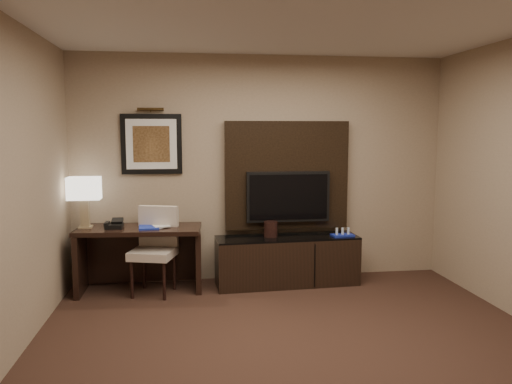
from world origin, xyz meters
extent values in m
cube|color=#301C15|center=(0.00, 0.00, -0.01)|extent=(4.50, 5.00, 0.01)
cube|color=silver|center=(0.00, 0.00, 2.70)|extent=(4.50, 5.00, 0.01)
cube|color=gray|center=(0.00, 2.50, 1.35)|extent=(4.50, 0.01, 2.70)
cube|color=black|center=(-1.44, 2.15, 0.36)|extent=(1.40, 0.68, 0.73)
cube|color=black|center=(0.26, 2.15, 0.29)|extent=(1.69, 0.55, 0.57)
cube|color=black|center=(0.30, 2.44, 1.27)|extent=(1.50, 0.12, 1.30)
cube|color=black|center=(0.30, 2.34, 1.02)|extent=(1.00, 0.08, 0.60)
cube|color=black|center=(-1.30, 2.48, 1.65)|extent=(0.70, 0.04, 0.70)
cylinder|color=#3D2B13|center=(-1.30, 2.44, 2.05)|extent=(0.04, 0.04, 0.30)
cube|color=#182CA1|center=(-1.33, 2.11, 0.74)|extent=(0.24, 0.31, 0.02)
imported|color=tan|center=(-1.28, 2.11, 0.85)|extent=(0.18, 0.08, 0.24)
cylinder|color=silver|center=(-1.03, 2.21, 0.82)|extent=(0.06, 0.06, 0.18)
cylinder|color=black|center=(0.06, 2.17, 0.66)|extent=(0.19, 0.19, 0.18)
camera|label=1|loc=(-0.88, -3.48, 1.81)|focal=35.00mm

